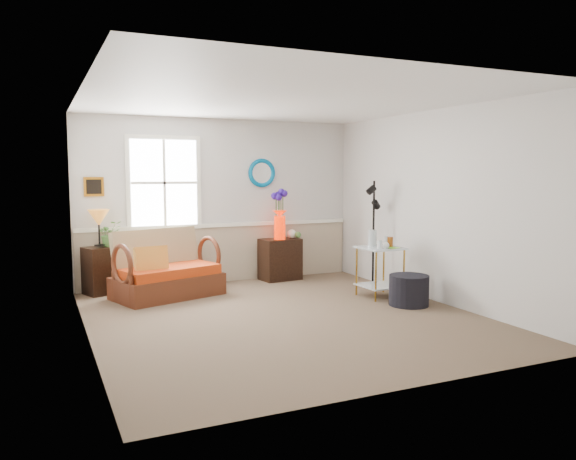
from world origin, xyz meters
name	(u,v)px	position (x,y,z in m)	size (l,w,h in m)	color
floor	(284,317)	(0.00, 0.00, 0.00)	(4.50, 5.00, 0.01)	brown
ceiling	(284,100)	(0.00, 0.00, 2.60)	(4.50, 5.00, 0.01)	white
walls	(284,211)	(0.00, 0.00, 1.30)	(4.51, 5.01, 2.60)	silver
wainscot	(222,254)	(0.00, 2.48, 0.45)	(4.46, 0.02, 0.90)	tan
chair_rail	(221,225)	(0.00, 2.47, 0.92)	(4.46, 0.04, 0.06)	white
window	(164,183)	(-0.90, 2.47, 1.60)	(1.14, 0.06, 1.44)	white
picture	(94,187)	(-1.92, 2.48, 1.55)	(0.28, 0.03, 0.28)	orange
mirror	(262,173)	(0.70, 2.48, 1.75)	(0.47, 0.47, 0.07)	#007DAE
loveseat	(167,264)	(-1.04, 1.72, 0.47)	(1.44, 0.82, 0.94)	#552814
throw_pillow	(151,263)	(-1.29, 1.54, 0.53)	(0.44, 0.11, 0.44)	#D75507
lamp_stand	(100,271)	(-1.90, 2.30, 0.34)	(0.39, 0.39, 0.69)	black
table_lamp	(99,229)	(-1.89, 2.28, 0.96)	(0.30, 0.30, 0.54)	orange
potted_plant	(109,237)	(-1.74, 2.33, 0.83)	(0.33, 0.37, 0.29)	#4E853D
cabinet	(280,259)	(0.93, 2.25, 0.34)	(0.63, 0.40, 0.67)	black
flower_vase	(280,215)	(0.90, 2.21, 1.07)	(0.23, 0.23, 0.79)	#F31E00
side_table	(380,272)	(1.70, 0.48, 0.35)	(0.56, 0.56, 0.71)	#B08020
tabletop_items	(382,238)	(1.73, 0.48, 0.83)	(0.41, 0.41, 0.25)	silver
floor_lamp	(373,235)	(1.97, 1.08, 0.82)	(0.24, 0.24, 1.63)	black
ottoman	(409,290)	(1.76, -0.11, 0.20)	(0.53, 0.53, 0.40)	black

